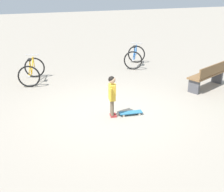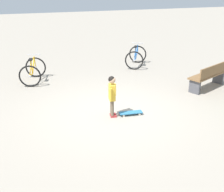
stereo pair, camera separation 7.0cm
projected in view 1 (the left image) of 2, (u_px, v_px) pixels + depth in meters
ground_plane at (111, 112)px, 7.72m from camera, size 50.00×50.00×0.00m
child_person at (112, 92)px, 7.23m from camera, size 0.26×0.34×1.06m
skateboard at (131, 113)px, 7.53m from camera, size 0.61×0.25×0.07m
bicycle_near at (32, 71)px, 9.82m from camera, size 0.97×1.22×0.85m
bicycle_mid at (135, 57)px, 11.65m from camera, size 1.16×1.28×0.85m
street_bench at (208, 75)px, 9.24m from camera, size 1.64×1.05×0.80m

